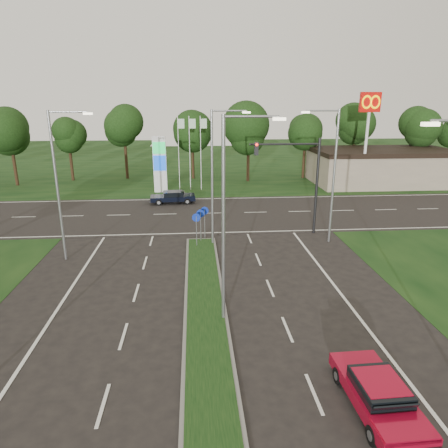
{
  "coord_description": "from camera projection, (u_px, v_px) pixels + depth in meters",
  "views": [
    {
      "loc": [
        -0.38,
        -9.93,
        9.46
      ],
      "look_at": [
        1.4,
        13.6,
        2.2
      ],
      "focal_mm": 32.0,
      "sensor_mm": 36.0,
      "label": 1
    }
  ],
  "objects": [
    {
      "name": "mcdonalds_sign",
      "position": [
        369.0,
        116.0,
        41.69
      ],
      "size": [
        2.2,
        0.47,
        10.4
      ],
      "color": "silver",
      "rests_on": "ground"
    },
    {
      "name": "treeline_far",
      "position": [
        197.0,
        124.0,
        48.33
      ],
      "size": [
        6.0,
        6.0,
        9.9
      ],
      "color": "black",
      "rests_on": "ground"
    },
    {
      "name": "verge_far",
      "position": [
        196.0,
        162.0,
        64.69
      ],
      "size": [
        160.0,
        50.0,
        0.02
      ],
      "primitive_type": "cube",
      "color": "black",
      "rests_on": "ground"
    },
    {
      "name": "gas_pylon",
      "position": [
        162.0,
        163.0,
        42.55
      ],
      "size": [
        5.8,
        1.26,
        8.0
      ],
      "color": "silver",
      "rests_on": "ground"
    },
    {
      "name": "red_sedan",
      "position": [
        378.0,
        393.0,
        12.64
      ],
      "size": [
        1.79,
        4.14,
        1.13
      ],
      "rotation": [
        0.0,
        0.0,
        0.03
      ],
      "color": "maroon",
      "rests_on": "ground"
    },
    {
      "name": "streetlight_median_far",
      "position": [
        215.0,
        171.0,
        26.1
      ],
      "size": [
        2.53,
        0.22,
        9.0
      ],
      "color": "gray",
      "rests_on": "ground"
    },
    {
      "name": "streetlight_left_far",
      "position": [
        60.0,
        179.0,
        23.52
      ],
      "size": [
        2.53,
        0.22,
        9.0
      ],
      "color": "gray",
      "rests_on": "ground"
    },
    {
      "name": "navy_sedan",
      "position": [
        173.0,
        197.0,
        38.6
      ],
      "size": [
        4.35,
        2.03,
        1.16
      ],
      "rotation": [
        0.0,
        0.0,
        1.64
      ],
      "color": "black",
      "rests_on": "ground"
    },
    {
      "name": "median_signs",
      "position": [
        201.0,
        219.0,
        27.4
      ],
      "size": [
        1.16,
        1.76,
        2.38
      ],
      "color": "gray",
      "rests_on": "ground"
    },
    {
      "name": "traffic_signal",
      "position": [
        300.0,
        172.0,
        28.57
      ],
      "size": [
        5.1,
        0.42,
        7.0
      ],
      "color": "black",
      "rests_on": "ground"
    },
    {
      "name": "commercial_building",
      "position": [
        382.0,
        167.0,
        47.58
      ],
      "size": [
        16.0,
        9.0,
        4.0
      ],
      "primitive_type": "cube",
      "color": "gray",
      "rests_on": "ground"
    },
    {
      "name": "ground",
      "position": [
        212.0,
        423.0,
        12.27
      ],
      "size": [
        160.0,
        160.0,
        0.0
      ],
      "primitive_type": "plane",
      "color": "black",
      "rests_on": "ground"
    },
    {
      "name": "streetlight_right_far",
      "position": [
        331.0,
        170.0,
        26.66
      ],
      "size": [
        2.53,
        0.22,
        9.0
      ],
      "rotation": [
        0.0,
        0.0,
        3.14
      ],
      "color": "gray",
      "rests_on": "ground"
    },
    {
      "name": "cross_road",
      "position": [
        199.0,
        214.0,
        35.14
      ],
      "size": [
        160.0,
        12.0,
        0.02
      ],
      "primitive_type": "cube",
      "color": "black",
      "rests_on": "ground"
    },
    {
      "name": "median_kerb",
      "position": [
        207.0,
        345.0,
        16.06
      ],
      "size": [
        2.0,
        26.0,
        0.12
      ],
      "primitive_type": "cube",
      "color": "slate",
      "rests_on": "ground"
    },
    {
      "name": "streetlight_median_near",
      "position": [
        228.0,
        212.0,
        16.57
      ],
      "size": [
        2.53,
        0.22,
        9.0
      ],
      "color": "gray",
      "rests_on": "ground"
    }
  ]
}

